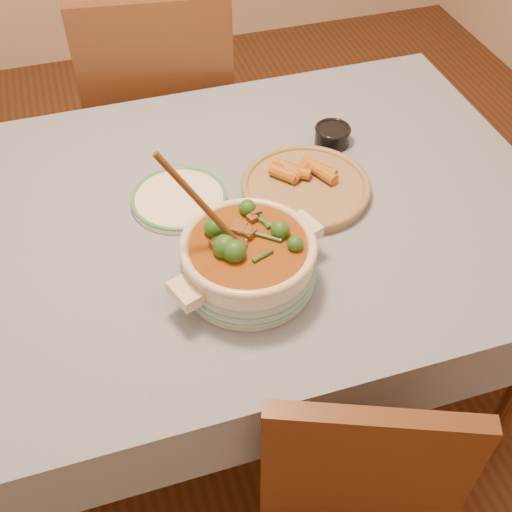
{
  "coord_description": "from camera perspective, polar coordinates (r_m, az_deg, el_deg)",
  "views": [
    {
      "loc": [
        -0.23,
        -1.11,
        1.79
      ],
      "look_at": [
        0.04,
        -0.25,
        0.85
      ],
      "focal_mm": 45.0,
      "sensor_mm": 36.0,
      "label": 1
    }
  ],
  "objects": [
    {
      "name": "chair_far",
      "position": [
        2.24,
        -8.45,
        12.73
      ],
      "size": [
        0.53,
        0.53,
        1.0
      ],
      "rotation": [
        0.0,
        0.0,
        3.01
      ],
      "color": "#552C1A",
      "rests_on": "floor"
    },
    {
      "name": "fried_plate",
      "position": [
        1.58,
        4.45,
        6.27
      ],
      "size": [
        0.41,
        0.41,
        0.05
      ],
      "rotation": [
        0.0,
        0.0,
        -0.4
      ],
      "color": "#987F54",
      "rests_on": "dining_table"
    },
    {
      "name": "condiment_bowl",
      "position": [
        1.74,
        6.81,
        10.68
      ],
      "size": [
        0.1,
        0.1,
        0.05
      ],
      "rotation": [
        0.0,
        0.0,
        -0.07
      ],
      "color": "black",
      "rests_on": "dining_table"
    },
    {
      "name": "stew_casserole",
      "position": [
        1.33,
        -0.72,
        -0.16
      ],
      "size": [
        0.36,
        0.35,
        0.34
      ],
      "rotation": [
        0.0,
        0.0,
        0.36
      ],
      "color": "beige",
      "rests_on": "dining_table"
    },
    {
      "name": "white_plate",
      "position": [
        1.57,
        -6.84,
        5.08
      ],
      "size": [
        0.27,
        0.27,
        0.02
      ],
      "rotation": [
        0.0,
        0.0,
        0.16
      ],
      "color": "white",
      "rests_on": "dining_table"
    },
    {
      "name": "floor",
      "position": [
        2.12,
        -3.08,
        -11.53
      ],
      "size": [
        4.5,
        4.5,
        0.0
      ],
      "primitive_type": "plane",
      "color": "#412412",
      "rests_on": "ground"
    },
    {
      "name": "dining_table",
      "position": [
        1.6,
        -4.01,
        1.28
      ],
      "size": [
        1.68,
        1.08,
        0.76
      ],
      "color": "brown",
      "rests_on": "floor"
    }
  ]
}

